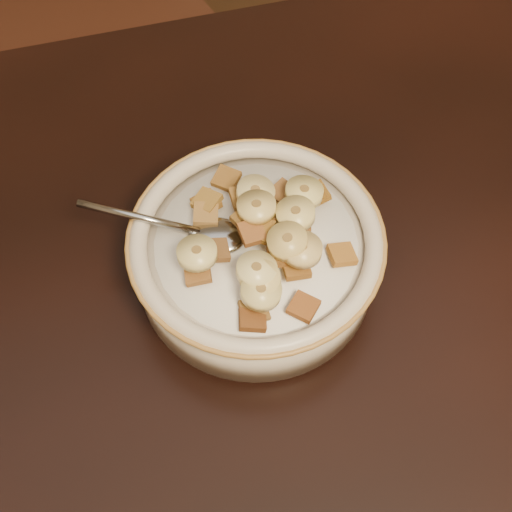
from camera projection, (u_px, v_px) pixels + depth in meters
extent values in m
cube|color=black|center=(265.00, 406.00, 0.57)|extent=(1.41, 0.91, 0.04)
cube|color=#3C1D11|center=(58.00, 16.00, 1.13)|extent=(0.58, 0.58, 1.05)
cylinder|color=beige|center=(256.00, 260.00, 0.60)|extent=(0.20, 0.20, 0.05)
cylinder|color=white|center=(256.00, 244.00, 0.58)|extent=(0.17, 0.17, 0.00)
ellipsoid|color=#94969A|center=(217.00, 236.00, 0.57)|extent=(0.06, 0.05, 0.01)
cube|color=brown|center=(304.00, 307.00, 0.54)|extent=(0.03, 0.03, 0.01)
cube|color=brown|center=(253.00, 319.00, 0.53)|extent=(0.02, 0.02, 0.01)
cube|color=#62390F|center=(226.00, 179.00, 0.60)|extent=(0.03, 0.03, 0.01)
cube|color=#8D621A|center=(316.00, 194.00, 0.59)|extent=(0.02, 0.02, 0.01)
cube|color=olive|center=(206.00, 214.00, 0.58)|extent=(0.02, 0.02, 0.01)
cube|color=brown|center=(296.00, 268.00, 0.55)|extent=(0.02, 0.02, 0.01)
cube|color=brown|center=(247.00, 219.00, 0.56)|extent=(0.03, 0.03, 0.01)
cube|color=olive|center=(282.00, 214.00, 0.57)|extent=(0.03, 0.02, 0.01)
cube|color=brown|center=(261.00, 218.00, 0.56)|extent=(0.03, 0.03, 0.01)
cube|color=brown|center=(254.00, 311.00, 0.54)|extent=(0.02, 0.02, 0.01)
cube|color=brown|center=(294.00, 231.00, 0.56)|extent=(0.03, 0.03, 0.01)
cube|color=brown|center=(289.00, 218.00, 0.57)|extent=(0.03, 0.03, 0.01)
cube|color=#93572A|center=(253.00, 232.00, 0.55)|extent=(0.02, 0.02, 0.01)
cube|color=brown|center=(282.00, 255.00, 0.55)|extent=(0.02, 0.02, 0.01)
cube|color=#8D5A1A|center=(259.00, 229.00, 0.55)|extent=(0.03, 0.03, 0.01)
cube|color=brown|center=(198.00, 272.00, 0.55)|extent=(0.02, 0.02, 0.01)
cube|color=brown|center=(243.00, 197.00, 0.58)|extent=(0.02, 0.02, 0.01)
cube|color=brown|center=(216.00, 250.00, 0.55)|extent=(0.02, 0.02, 0.01)
cube|color=#9D6924|center=(342.00, 254.00, 0.56)|extent=(0.02, 0.02, 0.01)
cube|color=olive|center=(207.00, 201.00, 0.58)|extent=(0.03, 0.03, 0.01)
cube|color=brown|center=(206.00, 203.00, 0.59)|extent=(0.03, 0.03, 0.01)
cube|color=brown|center=(283.00, 193.00, 0.59)|extent=(0.03, 0.03, 0.01)
cylinder|color=#D5B566|center=(256.00, 207.00, 0.56)|extent=(0.04, 0.04, 0.01)
cylinder|color=#F5E47F|center=(304.00, 192.00, 0.58)|extent=(0.04, 0.04, 0.02)
cylinder|color=#E3C482|center=(302.00, 250.00, 0.54)|extent=(0.04, 0.04, 0.01)
cylinder|color=#ECCD87|center=(257.00, 270.00, 0.54)|extent=(0.04, 0.04, 0.01)
cylinder|color=#D7C775|center=(295.00, 214.00, 0.56)|extent=(0.04, 0.04, 0.01)
cylinder|color=tan|center=(287.00, 241.00, 0.54)|extent=(0.04, 0.04, 0.02)
cylinder|color=#DBC06E|center=(260.00, 280.00, 0.53)|extent=(0.04, 0.04, 0.01)
cylinder|color=#D0B982|center=(261.00, 291.00, 0.53)|extent=(0.04, 0.04, 0.01)
cylinder|color=#D1BB7B|center=(197.00, 253.00, 0.54)|extent=(0.04, 0.04, 0.01)
cylinder|color=#EDD483|center=(255.00, 193.00, 0.57)|extent=(0.04, 0.04, 0.02)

